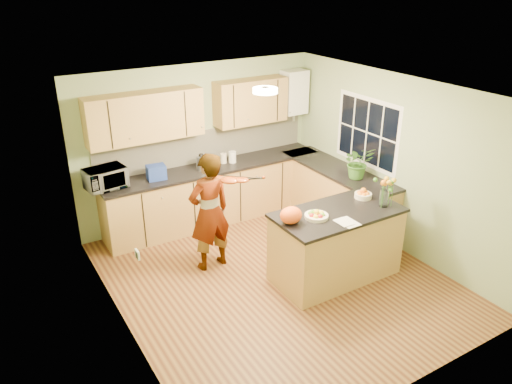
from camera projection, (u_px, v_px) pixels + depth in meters
floor at (276, 278)px, 6.65m from camera, size 4.50×4.50×0.00m
ceiling at (279, 92)px, 5.64m from camera, size 4.00×4.50×0.02m
wall_back at (199, 143)px, 7.90m from camera, size 4.00×0.02×2.50m
wall_front at (418, 282)px, 4.39m from camera, size 4.00×0.02×2.50m
wall_left at (117, 233)px, 5.20m from camera, size 0.02×4.50×2.50m
wall_right at (395, 163)px, 7.09m from camera, size 0.02×4.50×2.50m
back_counter at (215, 193)px, 8.03m from camera, size 3.64×0.62×0.94m
right_counter at (336, 196)px, 7.93m from camera, size 0.62×2.24×0.94m
splashback at (205, 145)px, 7.96m from camera, size 3.60×0.02×0.52m
upper_cabinets at (192, 110)px, 7.44m from camera, size 3.20×0.34×0.70m
boiler at (294, 92)px, 8.32m from camera, size 0.40×0.30×0.86m
window_right at (367, 132)px, 7.43m from camera, size 0.01×1.30×1.05m
light_switch at (137, 254)px, 4.72m from camera, size 0.02×0.09×0.09m
ceiling_lamp at (265, 90)px, 5.89m from camera, size 0.30×0.30×0.07m
peninsula_island at (336, 244)px, 6.53m from camera, size 1.67×0.86×0.96m
fruit_dish at (316, 215)px, 6.15m from camera, size 0.30×0.30×0.10m
orange_bowl at (363, 194)px, 6.69m from camera, size 0.23×0.23×0.13m
flower_vase at (386, 183)px, 6.34m from camera, size 0.27×0.27×0.50m
orange_bag at (291, 215)px, 6.00m from camera, size 0.33×0.29×0.21m
papers at (348, 222)px, 6.05m from camera, size 0.20×0.28×0.01m
violinist at (210, 212)px, 6.60m from camera, size 0.64×0.45×1.65m
violin at (230, 180)px, 6.33m from camera, size 0.62×0.54×0.16m
microwave at (105, 178)px, 6.99m from camera, size 0.59×0.44×0.30m
blue_box at (156, 172)px, 7.31m from camera, size 0.29×0.23×0.21m
kettle at (202, 162)px, 7.65m from camera, size 0.17×0.17×0.31m
jar_cream at (223, 158)px, 7.94m from camera, size 0.13×0.13×0.16m
jar_white at (232, 157)px, 7.96m from camera, size 0.15×0.15×0.18m
potted_plant at (358, 162)px, 7.31m from camera, size 0.52×0.48×0.48m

